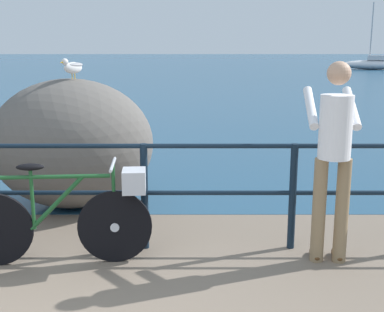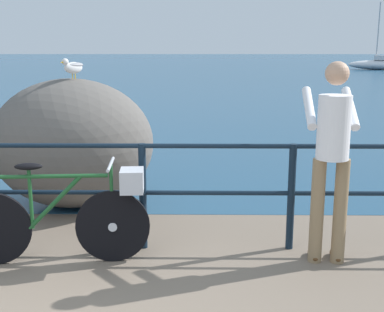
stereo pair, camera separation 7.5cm
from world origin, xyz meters
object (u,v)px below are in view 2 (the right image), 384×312
object	(u,v)px
person_at_railing	(332,154)
seagull	(73,66)
bicycle	(70,213)
sailboat	(379,64)
breakwater_boulder_main	(72,143)

from	to	relation	value
person_at_railing	seagull	xyz separation A→B (m)	(-2.57, 1.48, 0.68)
bicycle	person_at_railing	size ratio (longest dim) A/B	0.95
bicycle	sailboat	bearing A→B (deg)	62.66
seagull	sailboat	world-z (taller)	sailboat
breakwater_boulder_main	seagull	world-z (taller)	seagull
person_at_railing	breakwater_boulder_main	world-z (taller)	person_at_railing
breakwater_boulder_main	sailboat	bearing A→B (deg)	65.29
person_at_railing	breakwater_boulder_main	size ratio (longest dim) A/B	0.93
bicycle	breakwater_boulder_main	size ratio (longest dim) A/B	0.88
sailboat	breakwater_boulder_main	bearing A→B (deg)	86.78
person_at_railing	breakwater_boulder_main	distance (m)	3.09
seagull	sailboat	size ratio (longest dim) A/B	0.07
breakwater_boulder_main	seagull	bearing A→B (deg)	-48.53
breakwater_boulder_main	sailboat	xyz separation A→B (m)	(15.02, 32.65, -0.34)
seagull	bicycle	bearing A→B (deg)	42.62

